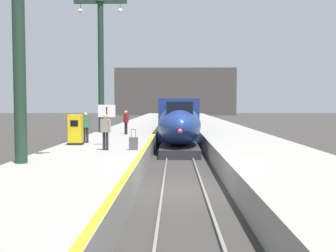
# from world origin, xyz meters

# --- Properties ---
(ground_plane) EXTENTS (260.00, 260.00, 0.00)m
(ground_plane) POSITION_xyz_m (0.00, 0.00, 0.00)
(ground_plane) COLOR #33302D
(platform_left) EXTENTS (4.80, 110.00, 1.05)m
(platform_left) POSITION_xyz_m (-4.05, 24.75, 0.53)
(platform_left) COLOR gray
(platform_left) RESTS_ON ground
(platform_right) EXTENTS (4.80, 110.00, 1.05)m
(platform_right) POSITION_xyz_m (4.05, 24.75, 0.53)
(platform_right) COLOR gray
(platform_right) RESTS_ON ground
(platform_left_safety_stripe) EXTENTS (0.20, 107.80, 0.01)m
(platform_left_safety_stripe) POSITION_xyz_m (-1.77, 24.75, 1.05)
(platform_left_safety_stripe) COLOR yellow
(platform_left_safety_stripe) RESTS_ON platform_left
(rail_main_left) EXTENTS (0.08, 110.00, 0.12)m
(rail_main_left) POSITION_xyz_m (-0.75, 27.50, 0.06)
(rail_main_left) COLOR slate
(rail_main_left) RESTS_ON ground
(rail_main_right) EXTENTS (0.08, 110.00, 0.12)m
(rail_main_right) POSITION_xyz_m (0.75, 27.50, 0.06)
(rail_main_right) COLOR slate
(rail_main_right) RESTS_ON ground
(highspeed_train_main) EXTENTS (2.92, 75.19, 3.60)m
(highspeed_train_main) POSITION_xyz_m (0.00, 44.69, 1.97)
(highspeed_train_main) COLOR navy
(highspeed_train_main) RESTS_ON ground
(station_column_mid) EXTENTS (4.00, 0.68, 10.12)m
(station_column_mid) POSITION_xyz_m (-5.90, 15.57, 7.07)
(station_column_mid) COLOR #1E3828
(station_column_mid) RESTS_ON platform_left
(passenger_near_edge) EXTENTS (0.53, 0.35, 1.69)m
(passenger_near_edge) POSITION_xyz_m (-3.53, 3.89, 2.04)
(passenger_near_edge) COLOR #23232D
(passenger_near_edge) RESTS_ON platform_left
(passenger_mid_platform) EXTENTS (0.45, 0.41, 1.69)m
(passenger_mid_platform) POSITION_xyz_m (-5.24, 7.37, 2.04)
(passenger_mid_platform) COLOR #23232D
(passenger_mid_platform) RESTS_ON platform_left
(passenger_far_waiting) EXTENTS (0.40, 0.47, 1.69)m
(passenger_far_waiting) POSITION_xyz_m (-3.78, 13.63, 2.04)
(passenger_far_waiting) COLOR #23232D
(passenger_far_waiting) RESTS_ON platform_left
(rolling_suitcase) EXTENTS (0.40, 0.22, 0.98)m
(rolling_suitcase) POSITION_xyz_m (-2.24, 4.03, 1.35)
(rolling_suitcase) COLOR #4C4C51
(rolling_suitcase) RESTS_ON platform_left
(ticket_machine_yellow) EXTENTS (0.76, 0.62, 1.60)m
(ticket_machine_yellow) POSITION_xyz_m (-5.55, 6.34, 1.79)
(ticket_machine_yellow) COLOR yellow
(ticket_machine_yellow) RESTS_ON platform_left
(departure_info_board) EXTENTS (0.90, 0.10, 2.12)m
(departure_info_board) POSITION_xyz_m (-3.84, 6.07, 2.56)
(departure_info_board) COLOR maroon
(departure_info_board) RESTS_ON platform_left
(terminus_back_wall) EXTENTS (36.00, 2.00, 14.00)m
(terminus_back_wall) POSITION_xyz_m (0.00, 102.00, 7.00)
(terminus_back_wall) COLOR #4C4742
(terminus_back_wall) RESTS_ON ground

